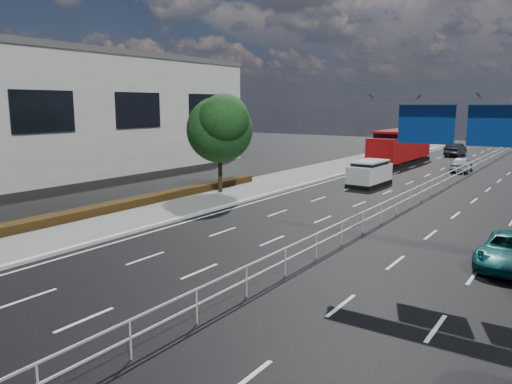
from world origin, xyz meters
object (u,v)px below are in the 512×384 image
Objects in this scene: white_minivan at (370,173)px; near_car_dark at (456,149)px; red_bus at (400,146)px; near_car_silver at (461,164)px; parked_car_teal at (511,250)px.

near_car_dark is at bearing 91.67° from white_minivan.
red_bus is 2.99× the size of near_car_silver.
red_bus is 7.06m from near_car_silver.
red_bus reaches higher than near_car_dark.
near_car_silver is at bearing 107.31° from parked_car_teal.
parked_car_teal is (11.38, -14.90, -0.32)m from white_minivan.
white_minivan reaches higher than near_car_dark.
red_bus is 32.93m from parked_car_teal.
parked_car_teal is (7.50, -27.27, -0.05)m from near_car_silver.
red_bus reaches higher than white_minivan.
near_car_silver is 0.86× the size of near_car_dark.
near_car_dark is at bearing 106.98° from parked_car_teal.
near_car_silver is 28.29m from parked_car_teal.
near_car_silver is (6.50, -2.50, -1.14)m from red_bus.
near_car_dark is (0.27, 26.40, -0.18)m from white_minivan.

